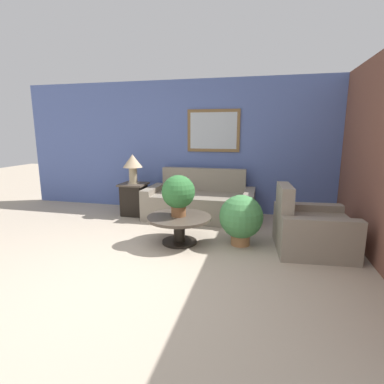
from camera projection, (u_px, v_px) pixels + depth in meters
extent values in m
plane|color=tan|center=(126.00, 285.00, 3.20)|extent=(20.00, 20.00, 0.00)
cube|color=#5166A8|center=(195.00, 147.00, 6.03)|extent=(7.46, 0.06, 2.60)
cube|color=brown|center=(213.00, 131.00, 5.83)|extent=(1.03, 0.03, 0.82)
cube|color=#B2BCC6|center=(213.00, 131.00, 5.82)|extent=(0.91, 0.01, 0.70)
cube|color=brown|center=(375.00, 156.00, 3.83)|extent=(0.06, 5.21, 2.60)
cube|color=gray|center=(199.00, 206.00, 5.60)|extent=(1.64, 0.93, 0.46)
cube|color=gray|center=(204.00, 179.00, 5.87)|extent=(1.64, 0.16, 0.44)
cube|color=gray|center=(153.00, 201.00, 5.80)|extent=(0.18, 0.93, 0.56)
cube|color=gray|center=(249.00, 207.00, 5.38)|extent=(0.18, 0.93, 0.56)
cube|color=gray|center=(313.00, 234.00, 4.09)|extent=(1.01, 0.69, 0.46)
cube|color=gray|center=(285.00, 201.00, 4.06)|extent=(0.21, 0.62, 0.44)
cube|color=gray|center=(321.00, 241.00, 3.70)|extent=(0.97, 0.26, 0.56)
cube|color=gray|center=(307.00, 222.00, 4.46)|extent=(0.97, 0.26, 0.56)
cylinder|color=black|center=(179.00, 242.00, 4.41)|extent=(0.51, 0.51, 0.03)
cylinder|color=black|center=(179.00, 230.00, 4.37)|extent=(0.17, 0.17, 0.33)
cylinder|color=#473D33|center=(179.00, 218.00, 4.33)|extent=(0.93, 0.93, 0.04)
cube|color=black|center=(134.00, 200.00, 5.84)|extent=(0.42, 0.42, 0.59)
cube|color=#473D33|center=(133.00, 184.00, 5.77)|extent=(0.49, 0.49, 0.03)
cylinder|color=tan|center=(133.00, 183.00, 5.77)|extent=(0.22, 0.22, 0.02)
cylinder|color=tan|center=(133.00, 175.00, 5.74)|extent=(0.16, 0.16, 0.29)
cone|color=tan|center=(133.00, 161.00, 5.68)|extent=(0.37, 0.37, 0.25)
cylinder|color=brown|center=(179.00, 210.00, 4.33)|extent=(0.22, 0.22, 0.18)
sphere|color=#2D6B33|center=(178.00, 192.00, 4.28)|extent=(0.48, 0.48, 0.48)
cylinder|color=#9E6B42|center=(240.00, 238.00, 4.32)|extent=(0.27, 0.27, 0.19)
sphere|color=#428447|center=(241.00, 217.00, 4.26)|extent=(0.62, 0.62, 0.62)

